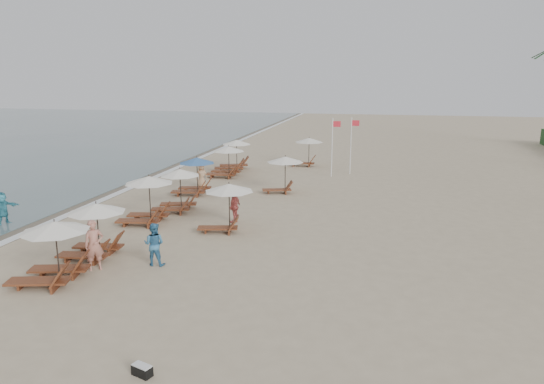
% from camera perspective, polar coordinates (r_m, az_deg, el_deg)
% --- Properties ---
extents(ground, '(160.00, 160.00, 0.00)m').
position_cam_1_polar(ground, '(18.55, -2.14, -8.91)').
color(ground, tan).
rests_on(ground, ground).
extents(wet_sand_band, '(3.20, 140.00, 0.01)m').
position_cam_1_polar(wet_sand_band, '(32.32, -19.28, -0.11)').
color(wet_sand_band, '#6B5E4C').
rests_on(wet_sand_band, ground).
extents(foam_line, '(0.50, 140.00, 0.02)m').
position_cam_1_polar(foam_line, '(31.66, -17.29, -0.22)').
color(foam_line, white).
rests_on(foam_line, ground).
extents(lounger_station_0, '(2.70, 2.40, 2.20)m').
position_cam_1_polar(lounger_station_0, '(18.73, -23.82, -6.34)').
color(lounger_station_0, brown).
rests_on(lounger_station_0, ground).
extents(lounger_station_1, '(2.58, 2.22, 2.19)m').
position_cam_1_polar(lounger_station_1, '(20.70, -19.69, -4.16)').
color(lounger_station_1, brown).
rests_on(lounger_station_1, ground).
extents(lounger_station_2, '(2.68, 2.31, 2.33)m').
position_cam_1_polar(lounger_station_2, '(24.73, -14.20, -0.91)').
color(lounger_station_2, brown).
rests_on(lounger_station_2, ground).
extents(lounger_station_3, '(2.51, 2.33, 2.26)m').
position_cam_1_polar(lounger_station_3, '(26.65, -10.81, 0.08)').
color(lounger_station_3, brown).
rests_on(lounger_station_3, ground).
extents(lounger_station_4, '(2.58, 2.25, 2.24)m').
position_cam_1_polar(lounger_station_4, '(30.40, -8.91, 1.72)').
color(lounger_station_4, brown).
rests_on(lounger_station_4, ground).
extents(lounger_station_5, '(2.69, 2.25, 2.16)m').
position_cam_1_polar(lounger_station_5, '(35.51, -5.33, 3.38)').
color(lounger_station_5, brown).
rests_on(lounger_station_5, ground).
extents(lounger_station_6, '(2.74, 2.67, 2.31)m').
position_cam_1_polar(lounger_station_6, '(37.99, -4.45, 4.03)').
color(lounger_station_6, brown).
rests_on(lounger_station_6, ground).
extents(inland_station_0, '(2.59, 2.24, 2.22)m').
position_cam_1_polar(inland_station_0, '(22.68, -5.38, -1.01)').
color(inland_station_0, brown).
rests_on(inland_station_0, ground).
extents(inland_station_1, '(2.54, 2.24, 2.22)m').
position_cam_1_polar(inland_station_1, '(30.28, 1.19, 2.66)').
color(inland_station_1, brown).
rests_on(inland_station_1, ground).
extents(inland_station_2, '(2.70, 2.24, 2.22)m').
position_cam_1_polar(inland_station_2, '(39.68, 3.86, 4.89)').
color(inland_station_2, brown).
rests_on(inland_station_2, ground).
extents(beachgoer_near, '(0.82, 0.78, 1.88)m').
position_cam_1_polar(beachgoer_near, '(19.43, -19.54, -5.70)').
color(beachgoer_near, '#B67463').
rests_on(beachgoer_near, ground).
extents(beachgoer_mid_a, '(0.83, 0.66, 1.64)m').
position_cam_1_polar(beachgoer_mid_a, '(19.31, -13.23, -5.78)').
color(beachgoer_mid_a, teal).
rests_on(beachgoer_mid_a, ground).
extents(beachgoer_far_a, '(0.56, 1.00, 1.61)m').
position_cam_1_polar(beachgoer_far_a, '(24.27, -4.25, -1.64)').
color(beachgoer_far_a, '#B34D47').
rests_on(beachgoer_far_a, ground).
extents(beachgoer_far_b, '(0.89, 0.86, 1.54)m').
position_cam_1_polar(beachgoer_far_b, '(32.25, -8.02, 1.86)').
color(beachgoer_far_b, tan).
rests_on(beachgoer_far_b, ground).
extents(waterline_walker, '(0.96, 1.54, 1.58)m').
position_cam_1_polar(waterline_walker, '(27.13, -28.25, -1.65)').
color(waterline_walker, teal).
rests_on(waterline_walker, ground).
extents(duffel_bag, '(0.55, 0.40, 0.28)m').
position_cam_1_polar(duffel_bag, '(12.96, -14.54, -18.99)').
color(duffel_bag, black).
rests_on(duffel_bag, ground).
extents(flag_pole_near, '(0.60, 0.08, 4.12)m').
position_cam_1_polar(flag_pole_near, '(35.41, 6.90, 5.39)').
color(flag_pole_near, silver).
rests_on(flag_pole_near, ground).
extents(flag_pole_far, '(0.60, 0.08, 4.09)m').
position_cam_1_polar(flag_pole_far, '(36.59, 9.01, 5.54)').
color(flag_pole_far, silver).
rests_on(flag_pole_far, ground).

